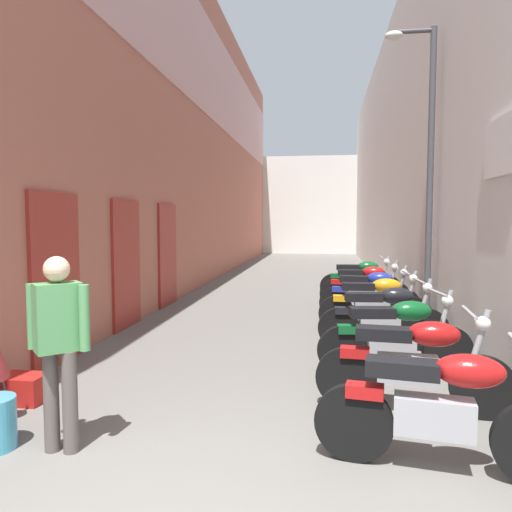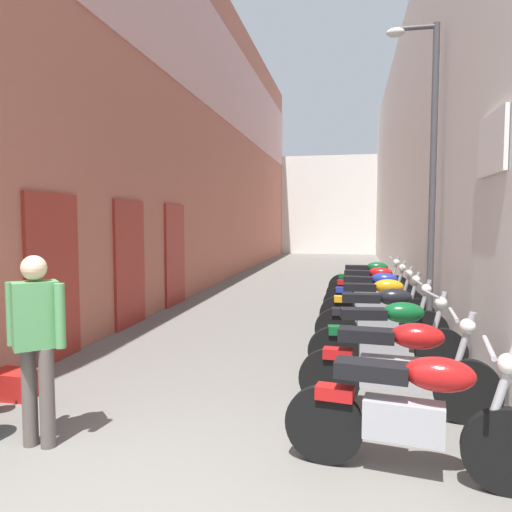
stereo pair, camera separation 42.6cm
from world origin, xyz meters
name	(u,v)px [view 1 (the left image)]	position (x,y,z in m)	size (l,w,h in m)	color
ground_plane	(293,291)	(0.00, 10.34, 0.00)	(40.68, 40.68, 0.00)	#66635E
building_left	(206,136)	(-2.78, 12.29, 4.41)	(0.45, 24.68, 8.75)	#B76651
building_right	(393,156)	(2.79, 12.34, 3.73)	(0.45, 24.68, 7.47)	silver
building_far_end	(310,206)	(0.00, 25.68, 2.71)	(8.18, 2.00, 5.42)	silver
motorcycle_nearest	(443,407)	(1.65, 1.32, 0.50)	(1.84, 0.58, 1.04)	black
motorcycle_second	(414,362)	(1.65, 2.43, 0.50)	(1.85, 0.58, 1.04)	black
motorcycle_third	(396,334)	(1.65, 3.56, 0.50)	(1.85, 0.58, 1.04)	black
motorcycle_fourth	(384,315)	(1.65, 4.71, 0.50)	(1.85, 0.58, 1.04)	black
motorcycle_fifth	(376,302)	(1.65, 5.80, 0.50)	(1.85, 0.58, 1.04)	black
motorcycle_sixth	(370,293)	(1.65, 6.79, 0.50)	(1.85, 0.58, 1.04)	black
motorcycle_seventh	(365,285)	(1.65, 7.89, 0.50)	(1.85, 0.58, 1.04)	black
motorcycle_eighth	(360,278)	(1.65, 9.10, 0.50)	(1.85, 0.58, 1.04)	black
pedestrian_by_doorway	(59,339)	(-1.28, 1.24, 0.92)	(0.52, 0.38, 1.57)	#564C47
plastic_crate	(23,389)	(-2.23, 2.16, 0.14)	(0.44, 0.32, 0.28)	red
street_lamp	(425,159)	(2.35, 5.70, 2.81)	(0.79, 0.18, 4.82)	#47474C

